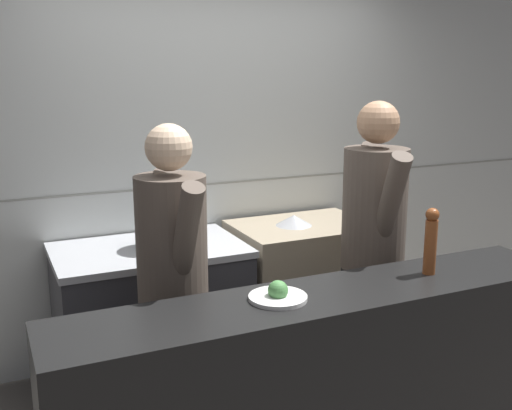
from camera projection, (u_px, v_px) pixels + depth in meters
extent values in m
cube|color=silver|center=(214.00, 161.00, 4.04)|extent=(8.00, 0.06, 2.60)
cube|color=gray|center=(216.00, 184.00, 4.04)|extent=(8.00, 0.00, 0.01)
cube|color=#38383D|center=(152.00, 319.00, 3.64)|extent=(1.09, 0.70, 0.84)
cube|color=#B7BABF|center=(149.00, 250.00, 3.55)|extent=(1.11, 0.71, 0.04)
cube|color=#B7BABF|center=(167.00, 331.00, 3.33)|extent=(0.98, 0.03, 0.10)
cube|color=gray|center=(302.00, 288.00, 4.06)|extent=(0.90, 0.65, 0.90)
cube|color=black|center=(324.00, 362.00, 3.88)|extent=(0.89, 0.04, 0.10)
cube|color=black|center=(327.00, 392.00, 2.71)|extent=(2.46, 0.45, 0.95)
cylinder|color=#2D2D33|center=(160.00, 229.00, 3.49)|extent=(0.26, 0.26, 0.23)
cylinder|color=#2D2D33|center=(160.00, 211.00, 3.47)|extent=(0.28, 0.28, 0.01)
cone|color=#B7BABF|center=(294.00, 220.00, 3.92)|extent=(0.24, 0.24, 0.07)
cylinder|color=white|center=(278.00, 298.00, 2.52)|extent=(0.25, 0.25, 0.02)
sphere|color=#4C8C47|center=(278.00, 291.00, 2.51)|extent=(0.09, 0.09, 0.09)
cylinder|color=brown|center=(430.00, 247.00, 2.82)|extent=(0.06, 0.06, 0.26)
sphere|color=brown|center=(432.00, 215.00, 2.78)|extent=(0.06, 0.06, 0.06)
cube|color=black|center=(176.00, 379.00, 2.99)|extent=(0.29, 0.19, 0.78)
cylinder|color=brown|center=(172.00, 243.00, 2.83)|extent=(0.35, 0.35, 0.64)
sphere|color=beige|center=(169.00, 147.00, 2.73)|extent=(0.22, 0.22, 0.22)
cylinder|color=brown|center=(158.00, 218.00, 2.99)|extent=(0.11, 0.33, 0.54)
cylinder|color=brown|center=(186.00, 237.00, 2.64)|extent=(0.11, 0.33, 0.54)
cube|color=black|center=(369.00, 334.00, 3.46)|extent=(0.34, 0.26, 0.81)
cylinder|color=brown|center=(374.00, 209.00, 3.30)|extent=(0.43, 0.43, 0.67)
sphere|color=tan|center=(378.00, 122.00, 3.20)|extent=(0.23, 0.23, 0.23)
cylinder|color=brown|center=(362.00, 188.00, 3.48)|extent=(0.19, 0.35, 0.56)
cylinder|color=brown|center=(390.00, 203.00, 3.08)|extent=(0.19, 0.35, 0.56)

